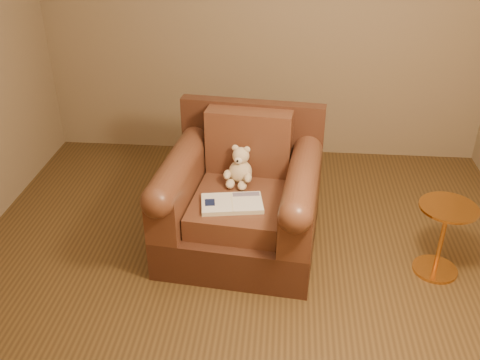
{
  "coord_description": "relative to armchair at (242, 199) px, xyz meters",
  "views": [
    {
      "loc": [
        0.2,
        -2.71,
        2.35
      ],
      "look_at": [
        -0.08,
        0.38,
        0.58
      ],
      "focal_mm": 40.0,
      "sensor_mm": 36.0,
      "label": 1
    }
  ],
  "objects": [
    {
      "name": "floor",
      "position": [
        0.07,
        -0.47,
        -0.36
      ],
      "size": [
        4.0,
        4.0,
        0.0
      ],
      "primitive_type": "plane",
      "color": "#51391C",
      "rests_on": "ground"
    },
    {
      "name": "side_table",
      "position": [
        1.34,
        -0.22,
        -0.09
      ],
      "size": [
        0.37,
        0.37,
        0.52
      ],
      "color": "gold",
      "rests_on": "floor"
    },
    {
      "name": "armchair",
      "position": [
        0.0,
        0.0,
        0.0
      ],
      "size": [
        1.14,
        1.1,
        0.94
      ],
      "rotation": [
        0.0,
        0.0,
        -0.1
      ],
      "color": "#422216",
      "rests_on": "floor"
    },
    {
      "name": "guidebook",
      "position": [
        -0.05,
        -0.22,
        0.1
      ],
      "size": [
        0.43,
        0.3,
        0.03
      ],
      "rotation": [
        0.0,
        0.0,
        0.16
      ],
      "color": "beige",
      "rests_on": "armchair"
    },
    {
      "name": "room",
      "position": [
        0.07,
        -0.47,
        1.35
      ],
      "size": [
        4.02,
        4.02,
        2.71
      ],
      "color": "#877053",
      "rests_on": "ground"
    },
    {
      "name": "teddy_bear",
      "position": [
        -0.02,
        0.09,
        0.19
      ],
      "size": [
        0.2,
        0.23,
        0.28
      ],
      "rotation": [
        0.0,
        0.0,
        -0.21
      ],
      "color": "beige",
      "rests_on": "armchair"
    }
  ]
}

